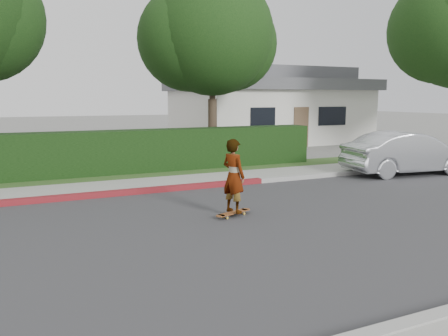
{
  "coord_description": "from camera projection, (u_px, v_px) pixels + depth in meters",
  "views": [
    {
      "loc": [
        -5.34,
        -7.31,
        2.55
      ],
      "look_at": [
        -1.36,
        1.51,
        1.0
      ],
      "focal_mm": 35.0,
      "sensor_mm": 36.0,
      "label": 1
    }
  ],
  "objects": [
    {
      "name": "skateboarder",
      "position": [
        234.0,
        176.0,
        9.36
      ],
      "size": [
        0.57,
        0.68,
        1.6
      ],
      "primitive_type": "imported",
      "rotation": [
        0.0,
        0.0,
        1.94
      ],
      "color": "white",
      "rests_on": "skateboard"
    },
    {
      "name": "curb_red_section",
      "position": [
        47.0,
        199.0,
        10.8
      ],
      "size": [
        12.0,
        0.21,
        0.15
      ],
      "primitive_type": "cube",
      "color": "maroon",
      "rests_on": "ground"
    },
    {
      "name": "hedge",
      "position": [
        107.0,
        154.0,
        14.29
      ],
      "size": [
        15.0,
        1.0,
        1.5
      ],
      "primitive_type": "cube",
      "color": "black",
      "rests_on": "ground"
    },
    {
      "name": "sidewalk_far",
      "position": [
        218.0,
        179.0,
        13.64
      ],
      "size": [
        60.0,
        1.6,
        0.12
      ],
      "primitive_type": "cube",
      "color": "gray",
      "rests_on": "ground"
    },
    {
      "name": "curb_far",
      "position": [
        230.0,
        183.0,
        12.83
      ],
      "size": [
        60.0,
        0.2,
        0.15
      ],
      "primitive_type": "cube",
      "color": "#9E9E99",
      "rests_on": "ground"
    },
    {
      "name": "ground",
      "position": [
        313.0,
        221.0,
        9.15
      ],
      "size": [
        120.0,
        120.0,
        0.0
      ],
      "primitive_type": "plane",
      "color": "slate",
      "rests_on": "ground"
    },
    {
      "name": "planting_strip",
      "position": [
        200.0,
        171.0,
        15.08
      ],
      "size": [
        60.0,
        1.6,
        0.1
      ],
      "primitive_type": "cube",
      "color": "#2D4C1E",
      "rests_on": "ground"
    },
    {
      "name": "road",
      "position": [
        313.0,
        221.0,
        9.15
      ],
      "size": [
        60.0,
        8.0,
        0.01
      ],
      "primitive_type": "cube",
      "color": "#2D2D30",
      "rests_on": "ground"
    },
    {
      "name": "skateboard",
      "position": [
        233.0,
        213.0,
        9.49
      ],
      "size": [
        0.98,
        0.5,
        0.09
      ],
      "rotation": [
        0.0,
        0.0,
        0.34
      ],
      "color": "gold",
      "rests_on": "ground"
    },
    {
      "name": "car_silver",
      "position": [
        407.0,
        153.0,
        14.7
      ],
      "size": [
        4.52,
        2.05,
        1.44
      ],
      "primitive_type": "imported",
      "rotation": [
        0.0,
        0.0,
        1.45
      ],
      "color": "silver",
      "rests_on": "ground"
    },
    {
      "name": "tree_center",
      "position": [
        210.0,
        38.0,
        17.25
      ],
      "size": [
        5.66,
        4.84,
        7.44
      ],
      "color": "#33261C",
      "rests_on": "ground"
    },
    {
      "name": "house",
      "position": [
        267.0,
        106.0,
        26.46
      ],
      "size": [
        10.6,
        8.6,
        4.3
      ],
      "color": "beige",
      "rests_on": "ground"
    }
  ]
}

